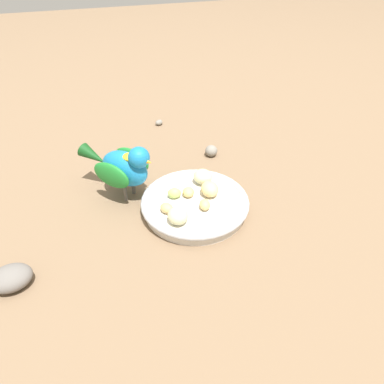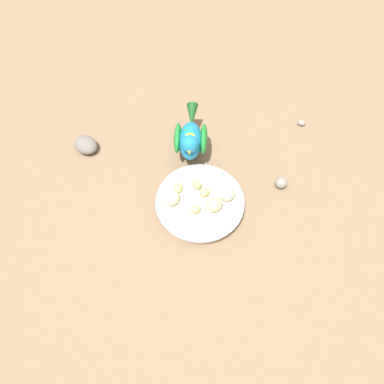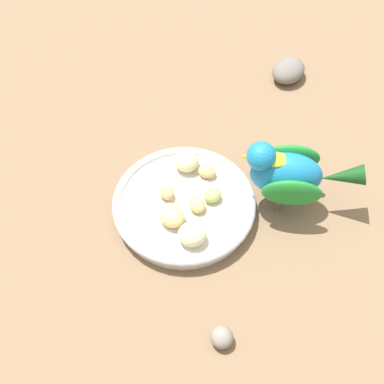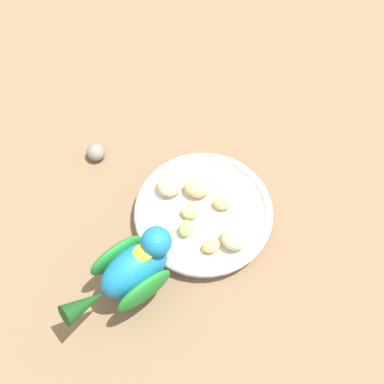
{
  "view_description": "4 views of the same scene",
  "coord_description": "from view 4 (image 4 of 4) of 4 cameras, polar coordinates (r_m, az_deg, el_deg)",
  "views": [
    {
      "loc": [
        -0.48,
        0.18,
        0.44
      ],
      "look_at": [
        0.01,
        0.02,
        0.04
      ],
      "focal_mm": 33.42,
      "sensor_mm": 36.0,
      "label": 1
    },
    {
      "loc": [
        -0.3,
        -0.26,
        0.76
      ],
      "look_at": [
        -0.0,
        0.03,
        0.06
      ],
      "focal_mm": 35.28,
      "sensor_mm": 36.0,
      "label": 2
    },
    {
      "loc": [
        0.35,
        -0.29,
        0.69
      ],
      "look_at": [
        0.02,
        0.02,
        0.06
      ],
      "focal_mm": 54.1,
      "sensor_mm": 36.0,
      "label": 3
    },
    {
      "loc": [
        -0.0,
        0.38,
        0.72
      ],
      "look_at": [
        0.02,
        0.01,
        0.06
      ],
      "focal_mm": 51.13,
      "sensor_mm": 36.0,
      "label": 4
    }
  ],
  "objects": [
    {
      "name": "apple_piece_2",
      "position": [
        0.76,
        4.16,
        -4.79
      ],
      "size": [
        0.04,
        0.04,
        0.03
      ],
      "primitive_type": "ellipsoid",
      "rotation": [
        0.0,
        0.0,
        3.11
      ],
      "color": "beige",
      "rests_on": "feeding_bowl"
    },
    {
      "name": "apple_piece_5",
      "position": [
        0.79,
        0.32,
        0.56
      ],
      "size": [
        0.04,
        0.03,
        0.03
      ],
      "primitive_type": "ellipsoid",
      "rotation": [
        0.0,
        0.0,
        3.1
      ],
      "color": "#E5C67F",
      "rests_on": "feeding_bowl"
    },
    {
      "name": "pebble_1",
      "position": [
        0.87,
        -10.24,
        4.12
      ],
      "size": [
        0.04,
        0.04,
        0.03
      ],
      "primitive_type": "ellipsoid",
      "rotation": [
        0.0,
        0.0,
        2.72
      ],
      "color": "gray",
      "rests_on": "ground_plane"
    },
    {
      "name": "apple_piece_1",
      "position": [
        0.77,
        -0.93,
        -3.77
      ],
      "size": [
        0.03,
        0.03,
        0.02
      ],
      "primitive_type": "ellipsoid",
      "rotation": [
        0.0,
        0.0,
        4.48
      ],
      "color": "#B2CC66",
      "rests_on": "feeding_bowl"
    },
    {
      "name": "apple_piece_3",
      "position": [
        0.76,
        1.7,
        -5.62
      ],
      "size": [
        0.03,
        0.03,
        0.02
      ],
      "primitive_type": "ellipsoid",
      "rotation": [
        0.0,
        0.0,
        0.56
      ],
      "color": "tan",
      "rests_on": "feeding_bowl"
    },
    {
      "name": "feeding_bowl",
      "position": [
        0.8,
        0.93,
        -2.24
      ],
      "size": [
        0.2,
        0.2,
        0.03
      ],
      "color": "beige",
      "rests_on": "ground_plane"
    },
    {
      "name": "apple_piece_4",
      "position": [
        0.78,
        -0.54,
        -2.08
      ],
      "size": [
        0.03,
        0.03,
        0.02
      ],
      "primitive_type": "ellipsoid",
      "rotation": [
        0.0,
        0.0,
        6.05
      ],
      "color": "tan",
      "rests_on": "feeding_bowl"
    },
    {
      "name": "apple_piece_0",
      "position": [
        0.79,
        2.83,
        -1.18
      ],
      "size": [
        0.03,
        0.02,
        0.02
      ],
      "primitive_type": "ellipsoid",
      "rotation": [
        0.0,
        0.0,
        2.94
      ],
      "color": "tan",
      "rests_on": "feeding_bowl"
    },
    {
      "name": "apple_piece_6",
      "position": [
        0.8,
        -2.62,
        0.78
      ],
      "size": [
        0.05,
        0.05,
        0.03
      ],
      "primitive_type": "ellipsoid",
      "rotation": [
        0.0,
        0.0,
        0.62
      ],
      "color": "beige",
      "rests_on": "feeding_bowl"
    },
    {
      "name": "parrot",
      "position": [
        0.71,
        -6.55,
        -8.04
      ],
      "size": [
        0.14,
        0.14,
        0.12
      ],
      "rotation": [
        0.0,
        0.0,
        -2.4
      ],
      "color": "#59544C",
      "rests_on": "ground_plane"
    },
    {
      "name": "ground_plane",
      "position": [
        0.82,
        1.57,
        -1.62
      ],
      "size": [
        4.0,
        4.0,
        0.0
      ],
      "primitive_type": "plane",
      "color": "#7A6047"
    }
  ]
}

